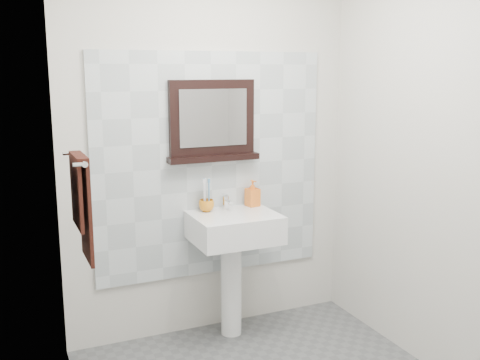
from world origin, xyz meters
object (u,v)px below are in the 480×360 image
(toothbrush_cup, at_px, (206,206))
(framed_mirror, at_px, (212,123))
(pedestal_sink, at_px, (234,241))
(soap_dispenser, at_px, (253,193))
(hand_towel, at_px, (82,200))

(toothbrush_cup, xyz_separation_m, framed_mirror, (0.07, 0.06, 0.54))
(pedestal_sink, bearing_deg, soap_dispenser, 34.81)
(pedestal_sink, distance_m, toothbrush_cup, 0.29)
(hand_towel, bearing_deg, framed_mirror, 32.39)
(framed_mirror, relative_size, hand_towel, 1.13)
(pedestal_sink, height_order, hand_towel, hand_towel)
(pedestal_sink, xyz_separation_m, soap_dispenser, (0.20, 0.14, 0.27))
(framed_mirror, bearing_deg, toothbrush_cup, -138.78)
(toothbrush_cup, relative_size, hand_towel, 0.18)
(toothbrush_cup, height_order, framed_mirror, framed_mirror)
(soap_dispenser, relative_size, hand_towel, 0.33)
(soap_dispenser, distance_m, hand_towel, 1.34)
(pedestal_sink, relative_size, toothbrush_cup, 9.55)
(framed_mirror, distance_m, hand_towel, 1.15)
(toothbrush_cup, height_order, hand_towel, hand_towel)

